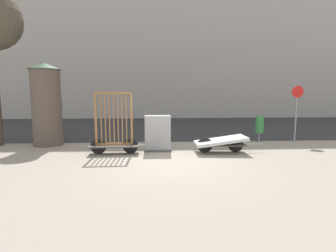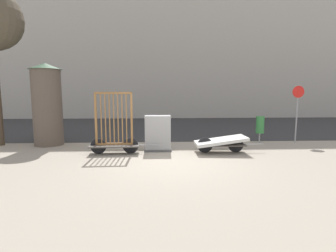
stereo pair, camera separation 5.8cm
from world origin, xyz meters
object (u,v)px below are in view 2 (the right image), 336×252
at_px(bike_cart_with_bedframe, 114,134).
at_px(advertising_column, 47,104).
at_px(sign_post, 297,106).
at_px(utility_cabinet, 158,134).
at_px(bike_cart_with_mattress, 221,142).
at_px(trash_bin, 260,125).

height_order(bike_cart_with_bedframe, advertising_column, advertising_column).
bearing_deg(bike_cart_with_bedframe, sign_post, 11.38).
bearing_deg(utility_cabinet, sign_post, 12.50).
height_order(bike_cart_with_bedframe, sign_post, sign_post).
distance_m(bike_cart_with_bedframe, advertising_column, 3.46).
bearing_deg(bike_cart_with_mattress, sign_post, 24.63).
xyz_separation_m(bike_cart_with_bedframe, sign_post, (7.25, 1.68, 0.83)).
height_order(trash_bin, advertising_column, advertising_column).
bearing_deg(trash_bin, advertising_column, 180.00).
bearing_deg(sign_post, bike_cart_with_bedframe, -166.93).
distance_m(bike_cart_with_bedframe, sign_post, 7.49).
bearing_deg(utility_cabinet, bike_cart_with_bedframe, -164.73).
distance_m(bike_cart_with_bedframe, bike_cart_with_mattress, 3.68).
xyz_separation_m(sign_post, advertising_column, (-10.13, 0.01, 0.11)).
distance_m(bike_cart_with_mattress, trash_bin, 2.69).
xyz_separation_m(utility_cabinet, advertising_column, (-4.35, 1.29, 1.04)).
xyz_separation_m(bike_cart_with_bedframe, advertising_column, (-2.87, 1.69, 0.94)).
bearing_deg(utility_cabinet, advertising_column, 163.50).
bearing_deg(trash_bin, sign_post, -0.27).
xyz_separation_m(utility_cabinet, trash_bin, (4.25, 1.29, 0.16)).
xyz_separation_m(bike_cart_with_mattress, utility_cabinet, (-2.19, 0.40, 0.21)).
bearing_deg(sign_post, bike_cart_with_mattress, -154.87).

